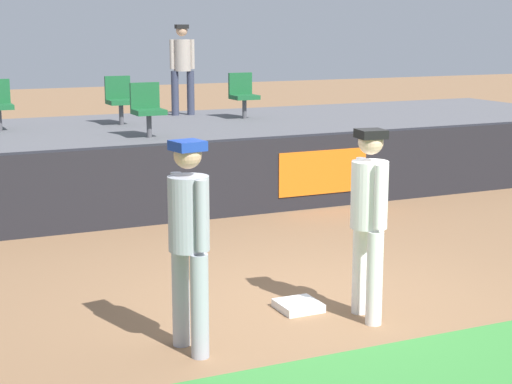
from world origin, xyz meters
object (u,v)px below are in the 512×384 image
object	(u,v)px
seat_back_center	(120,98)
spectator_capped	(182,63)
seat_front_center	(147,107)
first_base	(298,306)
seat_back_right	(243,93)
player_fielder_home	(369,211)
player_runner_visitor	(189,232)

from	to	relation	value
seat_back_center	spectator_capped	size ratio (longest dim) A/B	0.49
seat_front_center	first_base	bearing A→B (deg)	-92.23
seat_front_center	seat_back_center	world-z (taller)	same
first_base	seat_front_center	distance (m)	5.71
seat_back_right	seat_back_center	xyz separation A→B (m)	(-2.35, -0.00, -0.00)
seat_front_center	spectator_capped	world-z (taller)	spectator_capped
first_base	seat_back_center	bearing A→B (deg)	87.85
player_fielder_home	seat_back_center	bearing A→B (deg)	-170.77
player_runner_visitor	seat_back_center	world-z (taller)	seat_back_center
player_fielder_home	seat_front_center	world-z (taller)	seat_front_center
spectator_capped	seat_back_center	bearing A→B (deg)	40.29
seat_back_right	seat_front_center	world-z (taller)	same
player_fielder_home	spectator_capped	bearing A→B (deg)	179.19
player_runner_visitor	spectator_capped	xyz separation A→B (m)	(3.13, 8.84, 0.97)
first_base	seat_front_center	size ratio (longest dim) A/B	0.48
player_fielder_home	player_runner_visitor	distance (m)	1.81
seat_front_center	spectator_capped	xyz separation A→B (m)	(1.58, 2.78, 0.53)
first_base	seat_back_center	distance (m)	7.46
spectator_capped	first_base	bearing A→B (deg)	85.24
player_runner_visitor	seat_back_right	xyz separation A→B (m)	(3.96, 7.86, 0.44)
seat_front_center	seat_back_center	bearing A→B (deg)	88.08
player_runner_visitor	seat_back_center	xyz separation A→B (m)	(1.60, 7.86, 0.44)
spectator_capped	seat_front_center	bearing A→B (deg)	67.84
player_runner_visitor	seat_front_center	distance (m)	6.27
first_base	seat_back_right	bearing A→B (deg)	70.22
first_base	player_fielder_home	distance (m)	1.22
first_base	player_fielder_home	world-z (taller)	player_fielder_home
first_base	seat_back_right	size ratio (longest dim) A/B	0.48
player_fielder_home	seat_front_center	distance (m)	6.02
first_base	seat_back_center	size ratio (longest dim) A/B	0.48
seat_front_center	player_fielder_home	bearing A→B (deg)	-87.45
player_runner_visitor	seat_back_center	distance (m)	8.04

